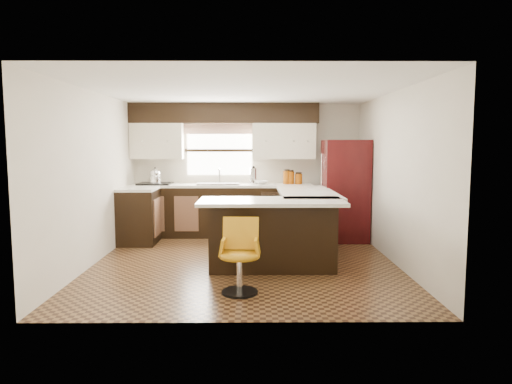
{
  "coord_description": "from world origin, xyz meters",
  "views": [
    {
      "loc": [
        0.11,
        -6.33,
        1.67
      ],
      "look_at": [
        0.16,
        0.45,
        0.95
      ],
      "focal_mm": 32.0,
      "sensor_mm": 36.0,
      "label": 1
    }
  ],
  "objects_px": {
    "refrigerator": "(345,191)",
    "bar_chair": "(240,257)",
    "peninsula_long": "(303,223)",
    "peninsula_return": "(272,236)"
  },
  "relations": [
    {
      "from": "peninsula_return",
      "to": "bar_chair",
      "type": "height_order",
      "value": "peninsula_return"
    },
    {
      "from": "peninsula_long",
      "to": "refrigerator",
      "type": "height_order",
      "value": "refrigerator"
    },
    {
      "from": "peninsula_return",
      "to": "peninsula_long",
      "type": "bearing_deg",
      "value": 61.7
    },
    {
      "from": "refrigerator",
      "to": "bar_chair",
      "type": "height_order",
      "value": "refrigerator"
    },
    {
      "from": "refrigerator",
      "to": "bar_chair",
      "type": "relative_size",
      "value": 2.07
    },
    {
      "from": "peninsula_long",
      "to": "bar_chair",
      "type": "distance_m",
      "value": 2.19
    },
    {
      "from": "peninsula_return",
      "to": "refrigerator",
      "type": "height_order",
      "value": "refrigerator"
    },
    {
      "from": "peninsula_long",
      "to": "peninsula_return",
      "type": "height_order",
      "value": "same"
    },
    {
      "from": "peninsula_long",
      "to": "peninsula_return",
      "type": "bearing_deg",
      "value": -118.3
    },
    {
      "from": "bar_chair",
      "to": "refrigerator",
      "type": "bearing_deg",
      "value": 61.88
    }
  ]
}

